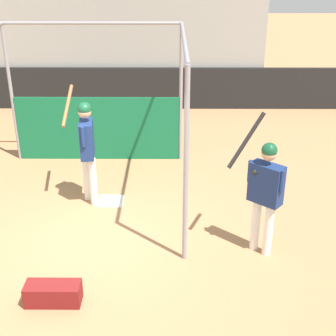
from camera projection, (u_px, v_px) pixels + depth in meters
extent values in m
plane|color=#A8754C|center=(91.00, 241.00, 7.21)|extent=(60.00, 60.00, 0.00)
cube|color=black|center=(128.00, 88.00, 13.16)|extent=(24.00, 0.12, 1.16)
cube|color=#9E9E99|center=(132.00, 39.00, 14.60)|extent=(7.60, 4.00, 3.21)
cube|color=#195B33|center=(22.00, 62.00, 13.33)|extent=(0.45, 0.40, 0.10)
cube|color=#195B33|center=(23.00, 53.00, 13.40)|extent=(0.45, 0.06, 0.40)
cube|color=#195B33|center=(41.00, 62.00, 13.33)|extent=(0.45, 0.40, 0.10)
cube|color=#195B33|center=(42.00, 53.00, 13.39)|extent=(0.45, 0.06, 0.40)
cube|color=#195B33|center=(61.00, 62.00, 13.32)|extent=(0.45, 0.40, 0.10)
cube|color=#195B33|center=(61.00, 53.00, 13.39)|extent=(0.45, 0.06, 0.40)
cube|color=#195B33|center=(80.00, 62.00, 13.32)|extent=(0.45, 0.40, 0.10)
cube|color=#195B33|center=(80.00, 53.00, 13.39)|extent=(0.45, 0.06, 0.40)
cube|color=#195B33|center=(99.00, 62.00, 13.32)|extent=(0.45, 0.40, 0.10)
cube|color=#195B33|center=(100.00, 53.00, 13.39)|extent=(0.45, 0.06, 0.40)
cube|color=#195B33|center=(118.00, 62.00, 13.31)|extent=(0.45, 0.40, 0.10)
cube|color=#195B33|center=(119.00, 53.00, 13.38)|extent=(0.45, 0.06, 0.40)
cube|color=#195B33|center=(138.00, 62.00, 13.31)|extent=(0.45, 0.40, 0.10)
cube|color=#195B33|center=(138.00, 53.00, 13.38)|extent=(0.45, 0.06, 0.40)
cube|color=#195B33|center=(157.00, 62.00, 13.31)|extent=(0.45, 0.40, 0.10)
cube|color=#195B33|center=(157.00, 53.00, 13.38)|extent=(0.45, 0.06, 0.40)
cube|color=#195B33|center=(176.00, 62.00, 13.30)|extent=(0.45, 0.40, 0.10)
cube|color=#195B33|center=(176.00, 53.00, 13.37)|extent=(0.45, 0.06, 0.40)
cube|color=#195B33|center=(196.00, 62.00, 13.30)|extent=(0.45, 0.40, 0.10)
cube|color=#195B33|center=(195.00, 53.00, 13.37)|extent=(0.45, 0.06, 0.40)
cube|color=#195B33|center=(215.00, 62.00, 13.30)|extent=(0.45, 0.40, 0.10)
cube|color=#195B33|center=(215.00, 53.00, 13.37)|extent=(0.45, 0.06, 0.40)
cube|color=#195B33|center=(234.00, 62.00, 13.30)|extent=(0.45, 0.40, 0.10)
cube|color=#195B33|center=(234.00, 53.00, 13.36)|extent=(0.45, 0.06, 0.40)
cube|color=#195B33|center=(28.00, 43.00, 13.89)|extent=(0.45, 0.40, 0.10)
cube|color=#195B33|center=(29.00, 34.00, 13.96)|extent=(0.45, 0.06, 0.40)
cube|color=#195B33|center=(47.00, 43.00, 13.89)|extent=(0.45, 0.40, 0.10)
cube|color=#195B33|center=(47.00, 34.00, 13.95)|extent=(0.45, 0.06, 0.40)
cube|color=#195B33|center=(65.00, 43.00, 13.88)|extent=(0.45, 0.40, 0.10)
cube|color=#195B33|center=(66.00, 34.00, 13.95)|extent=(0.45, 0.06, 0.40)
cube|color=#195B33|center=(84.00, 43.00, 13.88)|extent=(0.45, 0.40, 0.10)
cube|color=#195B33|center=(84.00, 34.00, 13.95)|extent=(0.45, 0.06, 0.40)
cube|color=#195B33|center=(102.00, 43.00, 13.88)|extent=(0.45, 0.40, 0.10)
cube|color=#195B33|center=(102.00, 34.00, 13.94)|extent=(0.45, 0.06, 0.40)
cube|color=#195B33|center=(121.00, 43.00, 13.87)|extent=(0.45, 0.40, 0.10)
cube|color=#195B33|center=(121.00, 34.00, 13.94)|extent=(0.45, 0.06, 0.40)
cube|color=#195B33|center=(139.00, 43.00, 13.87)|extent=(0.45, 0.40, 0.10)
cube|color=#195B33|center=(139.00, 34.00, 13.94)|extent=(0.45, 0.06, 0.40)
cube|color=#195B33|center=(158.00, 43.00, 13.87)|extent=(0.45, 0.40, 0.10)
cube|color=#195B33|center=(158.00, 34.00, 13.93)|extent=(0.45, 0.06, 0.40)
cube|color=#195B33|center=(176.00, 43.00, 13.86)|extent=(0.45, 0.40, 0.10)
cube|color=#195B33|center=(176.00, 34.00, 13.93)|extent=(0.45, 0.06, 0.40)
cube|color=#195B33|center=(195.00, 43.00, 13.86)|extent=(0.45, 0.40, 0.10)
cube|color=#195B33|center=(195.00, 34.00, 13.93)|extent=(0.45, 0.06, 0.40)
cube|color=#195B33|center=(213.00, 43.00, 13.86)|extent=(0.45, 0.40, 0.10)
cube|color=#195B33|center=(213.00, 34.00, 13.92)|extent=(0.45, 0.06, 0.40)
cube|color=#195B33|center=(232.00, 43.00, 13.85)|extent=(0.45, 0.40, 0.10)
cube|color=#195B33|center=(231.00, 34.00, 13.92)|extent=(0.45, 0.06, 0.40)
cube|color=#195B33|center=(34.00, 25.00, 14.45)|extent=(0.45, 0.40, 0.10)
cube|color=#195B33|center=(35.00, 17.00, 14.52)|extent=(0.45, 0.06, 0.40)
cube|color=#195B33|center=(52.00, 25.00, 14.45)|extent=(0.45, 0.40, 0.10)
cube|color=#195B33|center=(52.00, 17.00, 14.51)|extent=(0.45, 0.06, 0.40)
cube|color=#195B33|center=(69.00, 25.00, 14.44)|extent=(0.45, 0.40, 0.10)
cube|color=#195B33|center=(70.00, 17.00, 14.51)|extent=(0.45, 0.06, 0.40)
cube|color=#195B33|center=(87.00, 25.00, 14.44)|extent=(0.45, 0.40, 0.10)
cube|color=#195B33|center=(88.00, 17.00, 14.51)|extent=(0.45, 0.06, 0.40)
cube|color=#195B33|center=(105.00, 25.00, 14.44)|extent=(0.45, 0.40, 0.10)
cube|color=#195B33|center=(105.00, 17.00, 14.50)|extent=(0.45, 0.06, 0.40)
cube|color=#195B33|center=(123.00, 25.00, 14.43)|extent=(0.45, 0.40, 0.10)
cube|color=#195B33|center=(123.00, 17.00, 14.50)|extent=(0.45, 0.06, 0.40)
cube|color=#195B33|center=(140.00, 25.00, 14.43)|extent=(0.45, 0.40, 0.10)
cube|color=#195B33|center=(141.00, 17.00, 14.50)|extent=(0.45, 0.06, 0.40)
cube|color=#195B33|center=(158.00, 25.00, 14.43)|extent=(0.45, 0.40, 0.10)
cube|color=#195B33|center=(158.00, 17.00, 14.49)|extent=(0.45, 0.06, 0.40)
cube|color=#195B33|center=(176.00, 25.00, 14.42)|extent=(0.45, 0.40, 0.10)
cube|color=#195B33|center=(176.00, 17.00, 14.49)|extent=(0.45, 0.06, 0.40)
cube|color=#195B33|center=(194.00, 25.00, 14.42)|extent=(0.45, 0.40, 0.10)
cube|color=#195B33|center=(194.00, 17.00, 14.49)|extent=(0.45, 0.06, 0.40)
cube|color=#195B33|center=(212.00, 25.00, 14.42)|extent=(0.45, 0.40, 0.10)
cube|color=#195B33|center=(211.00, 17.00, 14.48)|extent=(0.45, 0.06, 0.40)
cube|color=#195B33|center=(229.00, 25.00, 14.41)|extent=(0.45, 0.40, 0.10)
cube|color=#195B33|center=(229.00, 17.00, 14.48)|extent=(0.45, 0.06, 0.40)
cube|color=#195B33|center=(39.00, 9.00, 15.01)|extent=(0.45, 0.40, 0.10)
cube|color=#195B33|center=(40.00, 1.00, 15.07)|extent=(0.45, 0.06, 0.40)
cube|color=#195B33|center=(56.00, 9.00, 15.00)|extent=(0.45, 0.40, 0.10)
cube|color=#195B33|center=(57.00, 1.00, 15.07)|extent=(0.45, 0.06, 0.40)
cube|color=#195B33|center=(73.00, 9.00, 15.00)|extent=(0.45, 0.40, 0.10)
cube|color=#195B33|center=(74.00, 1.00, 15.07)|extent=(0.45, 0.06, 0.40)
cube|color=#195B33|center=(90.00, 9.00, 15.00)|extent=(0.45, 0.40, 0.10)
cube|color=#195B33|center=(91.00, 1.00, 15.06)|extent=(0.45, 0.06, 0.40)
cube|color=#195B33|center=(107.00, 9.00, 14.99)|extent=(0.45, 0.40, 0.10)
cube|color=#195B33|center=(108.00, 1.00, 15.06)|extent=(0.45, 0.06, 0.40)
cube|color=#195B33|center=(124.00, 9.00, 14.99)|extent=(0.45, 0.40, 0.10)
cube|color=#195B33|center=(125.00, 1.00, 15.06)|extent=(0.45, 0.06, 0.40)
cube|color=#195B33|center=(142.00, 9.00, 14.99)|extent=(0.45, 0.40, 0.10)
cube|color=#195B33|center=(142.00, 1.00, 15.06)|extent=(0.45, 0.06, 0.40)
cube|color=#195B33|center=(159.00, 9.00, 14.98)|extent=(0.45, 0.40, 0.10)
cube|color=#195B33|center=(159.00, 1.00, 15.05)|extent=(0.45, 0.06, 0.40)
cube|color=#195B33|center=(176.00, 9.00, 14.98)|extent=(0.45, 0.40, 0.10)
cube|color=#195B33|center=(176.00, 1.00, 15.05)|extent=(0.45, 0.06, 0.40)
cube|color=#195B33|center=(193.00, 9.00, 14.98)|extent=(0.45, 0.40, 0.10)
cube|color=#195B33|center=(193.00, 1.00, 15.05)|extent=(0.45, 0.06, 0.40)
cube|color=#195B33|center=(210.00, 9.00, 14.97)|extent=(0.45, 0.40, 0.10)
cube|color=#195B33|center=(210.00, 1.00, 15.04)|extent=(0.45, 0.06, 0.40)
cube|color=#195B33|center=(227.00, 9.00, 14.97)|extent=(0.45, 0.40, 0.10)
cube|color=#195B33|center=(227.00, 1.00, 15.04)|extent=(0.45, 0.06, 0.40)
cylinder|color=gray|center=(186.00, 170.00, 6.23)|extent=(0.07, 0.07, 2.83)
cylinder|color=gray|center=(12.00, 95.00, 9.55)|extent=(0.07, 0.07, 2.83)
cylinder|color=gray|center=(181.00, 95.00, 9.53)|extent=(0.07, 0.07, 2.83)
cylinder|color=gray|center=(184.00, 39.00, 7.29)|extent=(0.06, 3.63, 0.06)
cylinder|color=gray|center=(91.00, 23.00, 8.94)|extent=(3.46, 0.06, 0.06)
cube|color=#14663D|center=(98.00, 129.00, 9.82)|extent=(3.39, 0.03, 1.37)
cube|color=white|center=(111.00, 201.00, 8.37)|extent=(0.44, 0.44, 0.02)
cylinder|color=white|center=(93.00, 182.00, 8.10)|extent=(0.14, 0.14, 0.88)
cylinder|color=white|center=(87.00, 177.00, 8.29)|extent=(0.14, 0.14, 0.88)
cube|color=navy|center=(87.00, 139.00, 7.88)|extent=(0.27, 0.51, 0.62)
sphere|color=tan|center=(85.00, 112.00, 7.68)|extent=(0.22, 0.22, 0.22)
sphere|color=#144C2D|center=(84.00, 109.00, 7.66)|extent=(0.23, 0.23, 0.23)
cylinder|color=navy|center=(83.00, 137.00, 7.59)|extent=(0.08, 0.08, 0.34)
cylinder|color=navy|center=(85.00, 126.00, 8.05)|extent=(0.08, 0.08, 0.34)
cylinder|color=brown|center=(67.00, 106.00, 7.89)|extent=(0.11, 0.75, 0.55)
sphere|color=brown|center=(89.00, 120.00, 7.97)|extent=(0.08, 0.08, 0.08)
cylinder|color=white|center=(268.00, 230.00, 6.75)|extent=(0.18, 0.18, 0.83)
cylinder|color=white|center=(256.00, 225.00, 6.88)|extent=(0.18, 0.18, 0.83)
cube|color=navy|center=(266.00, 184.00, 6.52)|extent=(0.50, 0.47, 0.59)
sphere|color=tan|center=(269.00, 154.00, 6.33)|extent=(0.21, 0.21, 0.21)
sphere|color=#144C2D|center=(269.00, 150.00, 6.31)|extent=(0.22, 0.22, 0.22)
cylinder|color=navy|center=(282.00, 181.00, 6.29)|extent=(0.10, 0.10, 0.32)
cylinder|color=navy|center=(250.00, 171.00, 6.58)|extent=(0.10, 0.10, 0.32)
cylinder|color=black|center=(246.00, 141.00, 6.52)|extent=(0.55, 0.29, 0.78)
sphere|color=black|center=(255.00, 172.00, 6.46)|extent=(0.08, 0.08, 0.08)
cube|color=maroon|center=(53.00, 293.00, 5.90)|extent=(0.70, 0.28, 0.28)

